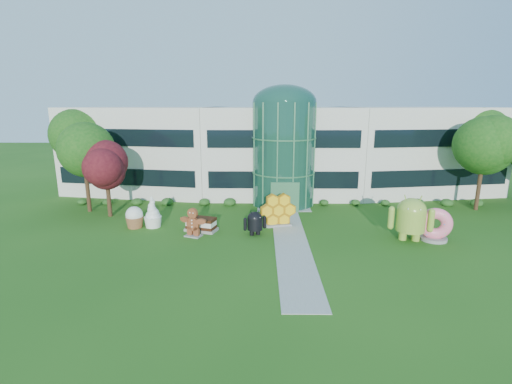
# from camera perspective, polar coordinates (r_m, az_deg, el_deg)

# --- Properties ---
(ground) EXTENTS (140.00, 140.00, 0.00)m
(ground) POSITION_cam_1_polar(r_m,az_deg,el_deg) (25.70, 5.67, -8.81)
(ground) COLOR #215114
(ground) RESTS_ON ground
(building) EXTENTS (46.00, 15.00, 9.30)m
(building) POSITION_cam_1_polar(r_m,az_deg,el_deg) (42.05, 3.76, 6.54)
(building) COLOR beige
(building) RESTS_ON ground
(atrium) EXTENTS (6.00, 6.00, 9.80)m
(atrium) POSITION_cam_1_polar(r_m,az_deg,el_deg) (36.08, 4.26, 5.77)
(atrium) COLOR #194738
(atrium) RESTS_ON ground
(walkway) EXTENTS (2.40, 20.00, 0.04)m
(walkway) POSITION_cam_1_polar(r_m,az_deg,el_deg) (27.54, 5.32, -7.20)
(walkway) COLOR #9E9E93
(walkway) RESTS_ON ground
(tree_red) EXTENTS (4.00, 4.00, 6.00)m
(tree_red) POSITION_cam_1_polar(r_m,az_deg,el_deg) (34.56, -21.91, 1.29)
(tree_red) COLOR #3F0C14
(tree_red) RESTS_ON ground
(trees_backdrop) EXTENTS (52.00, 8.00, 8.40)m
(trees_backdrop) POSITION_cam_1_polar(r_m,az_deg,el_deg) (37.16, 4.15, 4.91)
(trees_backdrop) COLOR #144912
(trees_backdrop) RESTS_ON ground
(android_green) EXTENTS (3.66, 2.85, 3.70)m
(android_green) POSITION_cam_1_polar(r_m,az_deg,el_deg) (28.91, 22.76, -3.40)
(android_green) COLOR #8DB138
(android_green) RESTS_ON ground
(android_black) EXTENTS (2.18, 1.80, 2.12)m
(android_black) POSITION_cam_1_polar(r_m,az_deg,el_deg) (27.98, -0.17, -4.54)
(android_black) COLOR black
(android_black) RESTS_ON ground
(donut) EXTENTS (2.60, 1.76, 2.47)m
(donut) POSITION_cam_1_polar(r_m,az_deg,el_deg) (29.87, 25.82, -4.41)
(donut) COLOR #F55D7D
(donut) RESTS_ON ground
(gingerbread) EXTENTS (2.58, 1.73, 2.22)m
(gingerbread) POSITION_cam_1_polar(r_m,az_deg,el_deg) (28.05, -9.67, -4.59)
(gingerbread) COLOR brown
(gingerbread) RESTS_ON ground
(ice_cream_sandwich) EXTENTS (2.69, 1.90, 1.08)m
(ice_cream_sandwich) POSITION_cam_1_polar(r_m,az_deg,el_deg) (29.31, -8.43, -4.91)
(ice_cream_sandwich) COLOR black
(ice_cream_sandwich) RESTS_ON ground
(honeycomb) EXTENTS (3.25, 1.75, 2.42)m
(honeycomb) POSITION_cam_1_polar(r_m,az_deg,el_deg) (30.07, 3.40, -2.98)
(honeycomb) COLOR yellow
(honeycomb) RESTS_ON ground
(froyo) EXTENTS (1.79, 1.79, 2.55)m
(froyo) POSITION_cam_1_polar(r_m,az_deg,el_deg) (30.83, -15.64, -2.93)
(froyo) COLOR white
(froyo) RESTS_ON ground
(cupcake) EXTENTS (1.52, 1.52, 1.75)m
(cupcake) POSITION_cam_1_polar(r_m,az_deg,el_deg) (31.21, -18.20, -3.68)
(cupcake) COLOR white
(cupcake) RESTS_ON ground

